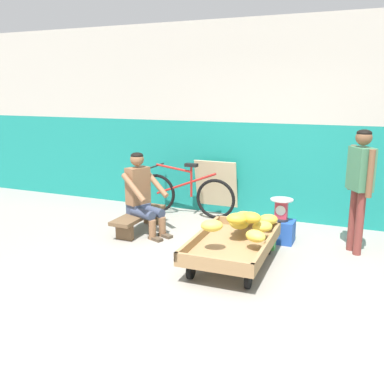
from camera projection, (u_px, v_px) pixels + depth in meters
ground_plane at (193, 289)px, 4.37m from camera, size 80.00×80.00×0.00m
back_wall at (265, 121)px, 6.60m from camera, size 16.00×0.30×3.02m
banana_cart at (233, 246)px, 4.89m from camera, size 0.87×1.46×0.36m
banana_pile at (246, 223)px, 5.00m from camera, size 0.72×1.15×0.26m
low_bench at (139, 218)px, 6.11m from camera, size 0.31×1.10×0.27m
vendor_seated at (142, 194)px, 5.96m from camera, size 0.74×0.61×1.14m
plastic_crate at (280, 231)px, 5.68m from camera, size 0.36×0.28×0.30m
weighing_scale at (281, 209)px, 5.61m from camera, size 0.30×0.30×0.29m
bicycle_near_left at (185, 194)px, 6.85m from camera, size 1.66×0.48×0.86m
sign_board at (216, 187)px, 6.93m from camera, size 0.70×0.21×0.89m
customer_adult at (360, 178)px, 5.13m from camera, size 0.34×0.43×1.53m
shopping_bag at (268, 240)px, 5.44m from camera, size 0.18×0.12×0.24m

